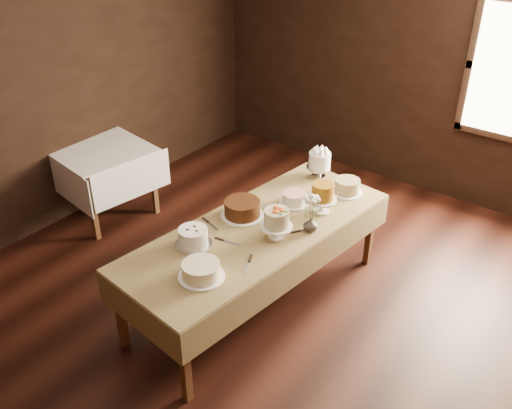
% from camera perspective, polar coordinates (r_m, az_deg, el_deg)
% --- Properties ---
extents(floor, '(5.00, 6.00, 0.01)m').
position_cam_1_polar(floor, '(5.14, -1.37, -10.05)').
color(floor, black).
rests_on(floor, ground).
extents(wall_back, '(5.00, 0.02, 2.80)m').
position_cam_1_polar(wall_back, '(6.79, 14.84, 13.04)').
color(wall_back, black).
rests_on(wall_back, ground).
extents(wall_left, '(0.02, 6.00, 2.80)m').
position_cam_1_polar(wall_left, '(6.12, -20.53, 10.18)').
color(wall_left, black).
rests_on(wall_left, ground).
extents(display_table, '(1.25, 2.58, 0.77)m').
position_cam_1_polar(display_table, '(4.76, 0.14, -3.02)').
color(display_table, '#492A18').
rests_on(display_table, ground).
extents(side_table, '(1.06, 1.06, 0.79)m').
position_cam_1_polar(side_table, '(6.30, -15.30, 4.65)').
color(side_table, '#492A18').
rests_on(side_table, ground).
extents(cake_meringue, '(0.25, 0.25, 0.27)m').
position_cam_1_polar(cake_meringue, '(5.50, 6.40, 3.94)').
color(cake_meringue, silver).
rests_on(cake_meringue, display_table).
extents(cake_speckled, '(0.29, 0.29, 0.14)m').
position_cam_1_polar(cake_speckled, '(5.28, 9.18, 1.78)').
color(cake_speckled, white).
rests_on(cake_speckled, display_table).
extents(cake_lattice, '(0.27, 0.27, 0.10)m').
position_cam_1_polar(cake_lattice, '(5.06, 3.86, 0.55)').
color(cake_lattice, white).
rests_on(cake_lattice, display_table).
extents(cake_caramel, '(0.27, 0.27, 0.29)m').
position_cam_1_polar(cake_caramel, '(4.92, 6.69, 0.49)').
color(cake_caramel, white).
rests_on(cake_caramel, display_table).
extents(cake_chocolate, '(0.39, 0.39, 0.14)m').
position_cam_1_polar(cake_chocolate, '(4.86, -1.40, -0.44)').
color(cake_chocolate, white).
rests_on(cake_chocolate, display_table).
extents(cake_flowers, '(0.28, 0.28, 0.27)m').
position_cam_1_polar(cake_flowers, '(4.55, 2.07, -2.12)').
color(cake_flowers, white).
rests_on(cake_flowers, display_table).
extents(cake_swirl, '(0.30, 0.30, 0.15)m').
position_cam_1_polar(cake_swirl, '(4.52, -6.34, -3.34)').
color(cake_swirl, silver).
rests_on(cake_swirl, display_table).
extents(cake_cream, '(0.40, 0.40, 0.12)m').
position_cam_1_polar(cake_cream, '(4.18, -5.54, -6.67)').
color(cake_cream, white).
rests_on(cake_cream, display_table).
extents(cake_server_a, '(0.24, 0.07, 0.01)m').
position_cam_1_polar(cake_server_a, '(4.55, -2.38, -3.90)').
color(cake_server_a, silver).
rests_on(cake_server_a, display_table).
extents(cake_server_b, '(0.13, 0.23, 0.01)m').
position_cam_1_polar(cake_server_b, '(4.28, -0.89, -6.39)').
color(cake_server_b, silver).
rests_on(cake_server_b, display_table).
extents(cake_server_c, '(0.07, 0.24, 0.01)m').
position_cam_1_polar(cake_server_c, '(4.96, 2.37, -0.66)').
color(cake_server_c, silver).
rests_on(cake_server_c, display_table).
extents(cake_server_d, '(0.15, 0.22, 0.01)m').
position_cam_1_polar(cake_server_d, '(4.73, 5.31, -2.49)').
color(cake_server_d, silver).
rests_on(cake_server_d, display_table).
extents(cake_server_e, '(0.24, 0.09, 0.01)m').
position_cam_1_polar(cake_server_e, '(4.77, -4.35, -2.18)').
color(cake_server_e, silver).
rests_on(cake_server_e, display_table).
extents(flower_vase, '(0.12, 0.12, 0.13)m').
position_cam_1_polar(flower_vase, '(4.69, 5.50, -2.02)').
color(flower_vase, '#2D2823').
rests_on(flower_vase, display_table).
extents(flower_bouquet, '(0.14, 0.14, 0.20)m').
position_cam_1_polar(flower_bouquet, '(4.59, 5.62, -0.10)').
color(flower_bouquet, white).
rests_on(flower_bouquet, flower_vase).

